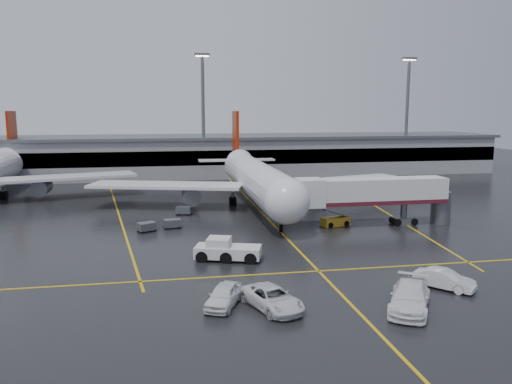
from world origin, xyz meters
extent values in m
plane|color=black|center=(0.00, 0.00, 0.00)|extent=(220.00, 220.00, 0.00)
cube|color=gold|center=(0.00, 0.00, 0.01)|extent=(0.25, 90.00, 0.02)
cube|color=gold|center=(0.00, -22.00, 0.01)|extent=(60.00, 0.25, 0.02)
cube|color=gold|center=(-20.00, 10.00, 0.01)|extent=(9.99, 69.35, 0.02)
cube|color=gold|center=(18.00, 10.00, 0.01)|extent=(7.57, 69.64, 0.02)
cube|color=gray|center=(0.00, 48.00, 4.00)|extent=(120.00, 18.00, 8.00)
cube|color=black|center=(0.00, 39.20, 4.50)|extent=(120.00, 0.40, 3.00)
cube|color=#595B60|center=(0.00, 48.00, 8.30)|extent=(122.00, 19.00, 0.60)
cylinder|color=#595B60|center=(-5.00, 42.00, 12.50)|extent=(0.70, 0.70, 25.00)
cube|color=#595B60|center=(-5.00, 42.00, 25.20)|extent=(3.00, 1.20, 0.50)
cube|color=#FFE5B2|center=(-5.00, 42.00, 24.90)|extent=(2.60, 0.90, 0.20)
cylinder|color=#595B60|center=(40.00, 42.00, 12.50)|extent=(0.70, 0.70, 25.00)
cube|color=#595B60|center=(40.00, 42.00, 25.20)|extent=(3.00, 1.20, 0.50)
cube|color=#FFE5B2|center=(40.00, 42.00, 24.90)|extent=(2.60, 0.90, 0.20)
cylinder|color=silver|center=(0.00, 8.00, 4.20)|extent=(5.20, 36.00, 5.20)
sphere|color=silver|center=(0.00, -10.00, 4.20)|extent=(5.20, 5.20, 5.20)
cone|color=silver|center=(0.00, 29.00, 4.80)|extent=(4.94, 8.00, 4.94)
cube|color=#961D03|center=(0.00, 30.00, 9.70)|extent=(0.50, 5.50, 8.50)
cube|color=silver|center=(0.00, 29.00, 5.00)|extent=(14.00, 3.00, 0.25)
cube|color=silver|center=(-13.00, 10.00, 3.40)|extent=(22.80, 11.83, 0.40)
cube|color=silver|center=(13.00, 10.00, 3.40)|extent=(22.80, 11.83, 0.40)
cylinder|color=#595B60|center=(-9.50, 9.00, 2.00)|extent=(2.60, 4.50, 2.60)
cylinder|color=#595B60|center=(9.50, 9.00, 2.00)|extent=(2.60, 4.50, 2.60)
cylinder|color=#595B60|center=(0.00, -7.00, 1.00)|extent=(0.56, 0.56, 2.00)
cylinder|color=#595B60|center=(-3.20, 11.00, 1.00)|extent=(0.56, 0.56, 2.00)
cylinder|color=#595B60|center=(3.20, 11.00, 1.00)|extent=(0.56, 0.56, 2.00)
cylinder|color=black|center=(0.00, -7.00, 0.45)|extent=(0.40, 1.10, 1.10)
cylinder|color=black|center=(-3.20, 11.00, 0.55)|extent=(1.00, 1.40, 1.40)
cylinder|color=black|center=(3.20, 11.00, 0.55)|extent=(1.00, 1.40, 1.40)
cone|color=silver|center=(-42.00, 41.00, 4.80)|extent=(4.94, 8.00, 4.94)
cube|color=#961D03|center=(-42.00, 42.00, 9.70)|extent=(0.50, 5.50, 8.50)
cube|color=silver|center=(-42.00, 41.00, 5.00)|extent=(14.00, 3.00, 0.25)
cube|color=silver|center=(-29.00, 22.00, 3.40)|extent=(22.80, 11.83, 0.40)
cylinder|color=#595B60|center=(-32.50, 21.00, 2.00)|extent=(2.60, 4.50, 2.60)
cylinder|color=#595B60|center=(-38.80, 23.00, 1.00)|extent=(0.56, 0.56, 2.00)
cylinder|color=black|center=(-38.80, 23.00, 0.55)|extent=(1.00, 1.40, 1.40)
cube|color=silver|center=(12.00, -6.00, 4.40)|extent=(18.00, 3.20, 3.00)
cube|color=#51141F|center=(12.00, -6.00, 3.10)|extent=(18.00, 3.30, 0.50)
cube|color=silver|center=(3.80, -6.00, 4.40)|extent=(3.00, 3.40, 3.30)
cylinder|color=#595B60|center=(16.00, -6.00, 1.50)|extent=(0.80, 0.80, 3.00)
cube|color=#595B60|center=(16.00, -6.00, 0.45)|extent=(2.60, 1.60, 0.90)
cylinder|color=#595B60|center=(21.00, -6.00, 2.00)|extent=(2.40, 2.40, 4.00)
cylinder|color=black|center=(14.90, -6.00, 0.45)|extent=(0.90, 1.80, 0.90)
cylinder|color=black|center=(17.10, -6.00, 0.45)|extent=(0.90, 1.80, 0.90)
cube|color=silver|center=(-7.47, -17.09, 0.80)|extent=(6.68, 4.21, 1.07)
cube|color=silver|center=(-8.32, -16.83, 1.69)|extent=(2.67, 2.67, 0.89)
cube|color=black|center=(-8.32, -16.83, 1.69)|extent=(2.40, 2.40, 0.80)
cylinder|color=black|center=(-9.68, -16.41, 0.49)|extent=(1.89, 2.89, 1.15)
cylinder|color=black|center=(-7.47, -17.09, 0.49)|extent=(1.89, 2.89, 1.15)
cylinder|color=black|center=(-5.26, -17.77, 0.49)|extent=(1.89, 2.89, 1.15)
cube|color=gold|center=(7.44, -5.04, 0.54)|extent=(3.76, 2.31, 1.07)
cube|color=#595B60|center=(7.44, -5.04, 1.56)|extent=(3.49, 1.71, 1.22)
cylinder|color=black|center=(6.31, -5.34, 0.29)|extent=(1.08, 1.77, 0.68)
cylinder|color=black|center=(8.56, -4.74, 0.29)|extent=(1.08, 1.77, 0.68)
imported|color=silver|center=(-5.87, -29.72, 0.79)|extent=(4.41, 6.25, 1.58)
imported|color=white|center=(3.77, -31.64, 0.94)|extent=(5.58, 6.89, 1.88)
imported|color=silver|center=(8.54, -28.10, 0.78)|extent=(4.40, 4.64, 1.57)
imported|color=white|center=(-9.25, -28.54, 0.80)|extent=(3.64, 5.05, 1.60)
cube|color=#595B60|center=(-12.45, -2.88, 0.65)|extent=(2.20, 1.63, 0.90)
cylinder|color=black|center=(-13.15, -3.51, 0.18)|extent=(0.40, 0.20, 0.40)
cylinder|color=black|center=(-11.57, -3.23, 0.18)|extent=(0.40, 0.20, 0.40)
cylinder|color=black|center=(-13.32, -2.52, 0.18)|extent=(0.40, 0.20, 0.40)
cylinder|color=black|center=(-11.75, -2.24, 0.18)|extent=(0.40, 0.20, 0.40)
cube|color=#595B60|center=(-15.47, -4.13, 0.65)|extent=(2.38, 2.08, 0.90)
cylinder|color=black|center=(-15.94, -4.95, 0.18)|extent=(0.40, 0.20, 0.40)
cylinder|color=black|center=(-14.53, -4.20, 0.18)|extent=(0.40, 0.20, 0.40)
cylinder|color=black|center=(-16.41, -4.06, 0.18)|extent=(0.40, 0.20, 0.40)
cylinder|color=black|center=(-14.99, -3.32, 0.18)|extent=(0.40, 0.20, 0.40)
cube|color=#595B60|center=(-10.77, 4.96, 0.65)|extent=(2.26, 1.75, 0.90)
cylinder|color=black|center=(-11.67, 4.67, 0.18)|extent=(0.40, 0.20, 0.40)
cylinder|color=black|center=(-10.12, 4.27, 0.18)|extent=(0.40, 0.20, 0.40)
cylinder|color=black|center=(-11.42, 5.64, 0.18)|extent=(0.40, 0.20, 0.40)
cylinder|color=black|center=(-9.87, 5.24, 0.18)|extent=(0.40, 0.20, 0.40)
camera|label=1|loc=(-13.29, -63.71, 14.18)|focal=35.65mm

